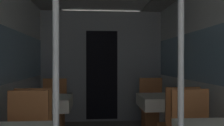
% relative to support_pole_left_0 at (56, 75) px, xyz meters
% --- Properties ---
extents(wall_right, '(0.05, 6.71, 2.26)m').
position_rel_support_pole_left_0_xyz_m(wall_right, '(1.71, 1.03, 0.02)').
color(wall_right, silver).
rests_on(wall_right, ground_plane).
extents(bulkhead_far, '(2.47, 0.09, 2.26)m').
position_rel_support_pole_left_0_xyz_m(bulkhead_far, '(0.45, 3.37, -0.01)').
color(bulkhead_far, gray).
rests_on(bulkhead_far, ground_plane).
extents(support_pole_left_0, '(0.05, 0.05, 2.26)m').
position_rel_support_pole_left_0_xyz_m(support_pole_left_0, '(0.00, 0.00, 0.00)').
color(support_pole_left_0, silver).
rests_on(support_pole_left_0, ground_plane).
extents(dining_table_left_1, '(0.69, 0.69, 0.73)m').
position_rel_support_pole_left_0_xyz_m(dining_table_left_1, '(-0.39, 1.78, -0.52)').
color(dining_table_left_1, '#4C4C51').
rests_on(dining_table_left_1, ground_plane).
extents(chair_left_far_1, '(0.40, 0.40, 0.93)m').
position_rel_support_pole_left_0_xyz_m(chair_left_far_1, '(-0.39, 2.41, -0.84)').
color(chair_left_far_1, '#9C5B31').
rests_on(chair_left_far_1, ground_plane).
extents(support_pole_right_0, '(0.05, 0.05, 2.26)m').
position_rel_support_pole_left_0_xyz_m(support_pole_right_0, '(0.90, 0.00, 0.00)').
color(support_pole_right_0, silver).
rests_on(support_pole_right_0, ground_plane).
extents(dining_table_right_1, '(0.69, 0.69, 0.73)m').
position_rel_support_pole_left_0_xyz_m(dining_table_right_1, '(1.29, 1.78, -0.52)').
color(dining_table_right_1, '#4C4C51').
rests_on(dining_table_right_1, ground_plane).
extents(chair_right_far_1, '(0.40, 0.40, 0.93)m').
position_rel_support_pole_left_0_xyz_m(chair_right_far_1, '(1.29, 2.41, -0.84)').
color(chair_right_far_1, '#9C5B31').
rests_on(chair_right_far_1, ground_plane).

